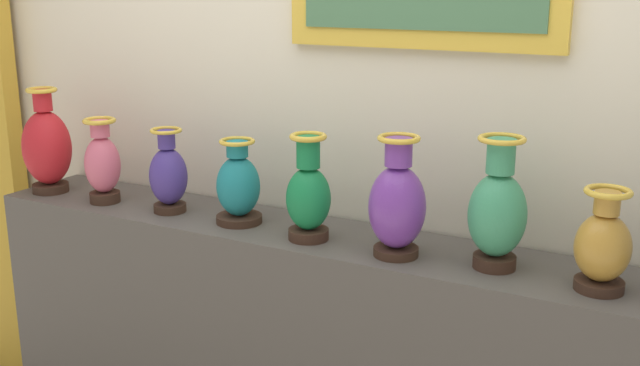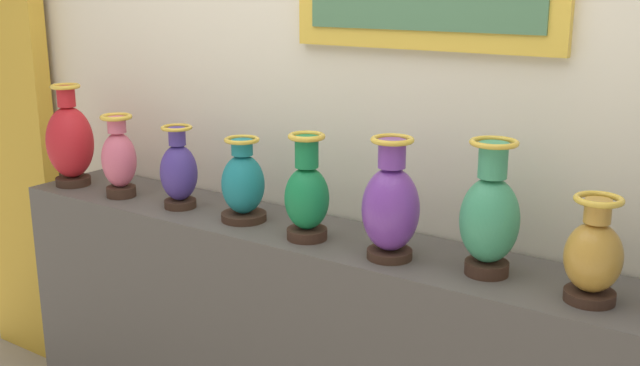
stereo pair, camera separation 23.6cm
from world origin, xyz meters
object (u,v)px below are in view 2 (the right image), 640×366
object	(u,v)px
vase_emerald	(307,195)
vase_jade	(490,216)
vase_crimson	(70,142)
vase_indigo	(179,172)
vase_rose	(119,159)
vase_violet	(391,206)
vase_ochre	(593,256)
vase_teal	(243,184)

from	to	relation	value
vase_emerald	vase_jade	size ratio (longest dim) A/B	0.89
vase_crimson	vase_indigo	world-z (taller)	vase_crimson
vase_rose	vase_indigo	xyz separation A→B (m)	(0.30, 0.02, -0.01)
vase_violet	vase_jade	distance (m)	0.30
vase_rose	vase_jade	size ratio (longest dim) A/B	0.82
vase_crimson	vase_ochre	xyz separation A→B (m)	(2.08, 0.01, -0.05)
vase_ochre	vase_teal	bearing A→B (deg)	178.94
vase_rose	vase_teal	world-z (taller)	vase_rose
vase_violet	vase_ochre	size ratio (longest dim) A/B	1.31
vase_teal	vase_jade	bearing A→B (deg)	0.34
vase_indigo	vase_violet	distance (m)	0.90
vase_crimson	vase_rose	size ratio (longest dim) A/B	1.29
vase_indigo	vase_teal	xyz separation A→B (m)	(0.29, 0.01, -0.01)
vase_indigo	vase_ochre	distance (m)	1.49
vase_ochre	vase_rose	bearing A→B (deg)	-179.50
vase_crimson	vase_ochre	world-z (taller)	vase_crimson
vase_emerald	vase_jade	bearing A→B (deg)	3.92
vase_violet	vase_teal	bearing A→B (deg)	176.28
vase_crimson	vase_violet	xyz separation A→B (m)	(1.49, -0.01, -0.02)
vase_violet	vase_ochre	world-z (taller)	vase_violet
vase_indigo	vase_rose	bearing A→B (deg)	-175.52
vase_emerald	vase_ochre	bearing A→B (deg)	0.89
vase_jade	vase_emerald	bearing A→B (deg)	-176.08
vase_indigo	vase_crimson	bearing A→B (deg)	-178.23
vase_violet	vase_indigo	bearing A→B (deg)	178.41
vase_rose	vase_teal	distance (m)	0.59
vase_crimson	vase_violet	size ratio (longest dim) A/B	1.11
vase_rose	vase_indigo	world-z (taller)	vase_rose
vase_crimson	vase_rose	world-z (taller)	vase_crimson
vase_rose	vase_violet	world-z (taller)	vase_violet
vase_crimson	vase_teal	bearing A→B (deg)	2.11
vase_jade	vase_ochre	distance (m)	0.30
vase_rose	vase_ochre	distance (m)	1.78
vase_rose	vase_emerald	distance (m)	0.89
vase_teal	vase_indigo	bearing A→B (deg)	-177.20
vase_emerald	vase_violet	distance (m)	0.31
vase_crimson	vase_indigo	bearing A→B (deg)	1.77
vase_teal	vase_ochre	bearing A→B (deg)	-1.06
vase_crimson	vase_indigo	size ratio (longest dim) A/B	1.35
vase_teal	vase_jade	world-z (taller)	vase_jade
vase_emerald	vase_ochre	world-z (taller)	vase_emerald
vase_rose	vase_violet	bearing A→B (deg)	-0.09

